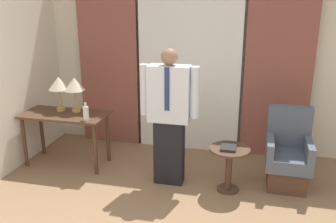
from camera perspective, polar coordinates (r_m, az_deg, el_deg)
wall_back at (r=5.49m, az=3.51°, el=8.11°), size 10.00×0.06×2.70m
curtain_sheer_center at (r=5.38m, az=3.25°, el=7.25°), size 1.47×0.06×2.58m
curtain_drape_left at (r=5.72m, az=-9.05°, el=7.71°), size 0.90×0.06×2.58m
curtain_drape_right at (r=5.30m, az=16.50°, el=6.40°), size 0.90×0.06×2.58m
desk at (r=5.20m, az=-15.38°, el=-1.50°), size 1.14×0.55×0.72m
table_lamp_left at (r=5.22m, az=-16.32°, el=3.98°), size 0.27×0.27×0.47m
table_lamp_right at (r=5.11m, az=-14.07°, el=3.88°), size 0.27×0.27×0.47m
bottle_near_edge at (r=4.81m, az=-12.40°, el=-0.25°), size 0.07×0.07×0.23m
person at (r=4.42m, az=0.19°, el=-0.31°), size 0.71×0.23×1.67m
armchair at (r=4.79m, az=17.77°, el=-6.81°), size 0.52×0.57×0.95m
side_table at (r=4.48m, az=9.29°, el=-7.58°), size 0.47×0.47×0.55m
book at (r=4.40m, az=9.22°, el=-5.33°), size 0.18×0.26×0.03m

